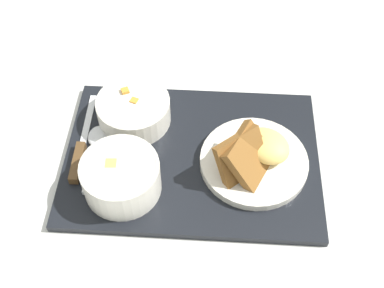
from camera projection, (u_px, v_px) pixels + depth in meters
name	position (u px, v px, depth m)	size (l,w,h in m)	color
ground_plane	(192.00, 159.00, 0.82)	(4.00, 4.00, 0.00)	silver
serving_tray	(192.00, 157.00, 0.81)	(0.43, 0.31, 0.01)	black
bowl_salad	(134.00, 109.00, 0.83)	(0.13, 0.13, 0.05)	silver
bowl_soup	(121.00, 175.00, 0.74)	(0.12, 0.12, 0.06)	silver
plate_main	(255.00, 158.00, 0.78)	(0.18, 0.18, 0.08)	silver
knife	(80.00, 154.00, 0.80)	(0.02, 0.19, 0.02)	silver
spoon	(96.00, 146.00, 0.81)	(0.03, 0.14, 0.01)	silver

